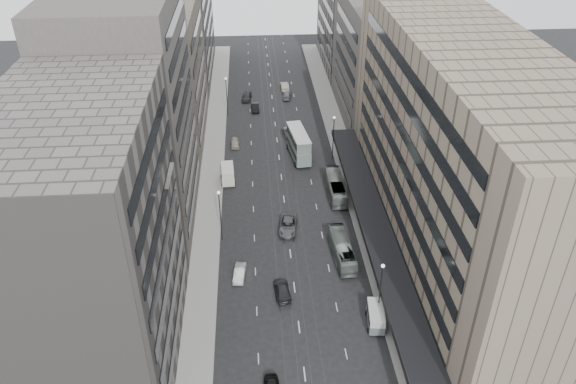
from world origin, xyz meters
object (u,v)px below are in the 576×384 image
object	(u,v)px
panel_van	(228,174)
pedestrian	(413,358)
bus_far	(336,187)
vw_microbus	(376,316)
double_decker	(298,144)
bus_near	(342,249)
sedan_2	(288,225)
sedan_1	(240,273)

from	to	relation	value
panel_van	pedestrian	distance (m)	45.78
bus_far	vw_microbus	distance (m)	29.08
double_decker	bus_near	bearing A→B (deg)	-90.65
double_decker	vw_microbus	xyz separation A→B (m)	(5.67, -41.90, -1.45)
panel_van	vw_microbus	bearing A→B (deg)	-65.21
bus_far	panel_van	distance (m)	18.37
bus_near	vw_microbus	size ratio (longest dim) A/B	2.15
double_decker	vw_microbus	distance (m)	42.31
pedestrian	bus_near	bearing A→B (deg)	-86.16
sedan_2	pedestrian	bearing A→B (deg)	-57.16
bus_near	pedestrian	distance (m)	19.87
bus_near	vw_microbus	xyz separation A→B (m)	(2.13, -12.92, -0.05)
double_decker	bus_far	bearing A→B (deg)	-76.43
bus_near	double_decker	size ratio (longest dim) A/B	1.02
bus_far	vw_microbus	world-z (taller)	bus_far
panel_van	sedan_2	world-z (taller)	panel_van
panel_van	bus_far	bearing A→B (deg)	-19.70
sedan_1	sedan_2	world-z (taller)	sedan_2
vw_microbus	double_decker	bearing A→B (deg)	103.74
bus_far	sedan_1	distance (m)	24.89
vw_microbus	sedan_2	xyz separation A→B (m)	(-9.15, 19.84, -0.54)
sedan_1	pedestrian	size ratio (longest dim) A/B	2.42
pedestrian	double_decker	bearing A→B (deg)	-90.89
sedan_1	bus_near	bearing A→B (deg)	19.48
sedan_1	pedestrian	xyz separation A→B (m)	(19.30, -15.99, 0.32)
bus_near	sedan_2	distance (m)	9.87
double_decker	panel_van	xyz separation A→B (m)	(-12.65, -7.66, -1.19)
double_decker	vw_microbus	world-z (taller)	double_decker
bus_far	sedan_2	distance (m)	12.54
bus_near	double_decker	world-z (taller)	double_decker
vw_microbus	pedestrian	bearing A→B (deg)	-58.57
panel_van	sedan_1	size ratio (longest dim) A/B	1.17
sedan_2	pedestrian	distance (m)	28.79
panel_van	sedan_1	distance (m)	24.62
bus_near	bus_far	bearing A→B (deg)	-98.44
bus_far	double_decker	bearing A→B (deg)	-69.14
vw_microbus	pedestrian	size ratio (longest dim) A/B	2.76
panel_van	pedestrian	xyz separation A→B (m)	(21.31, -40.52, -0.61)
bus_near	bus_far	world-z (taller)	bus_far
sedan_1	pedestrian	bearing A→B (deg)	-32.88
bus_near	pedestrian	world-z (taller)	bus_near
sedan_2	bus_near	bearing A→B (deg)	-36.66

